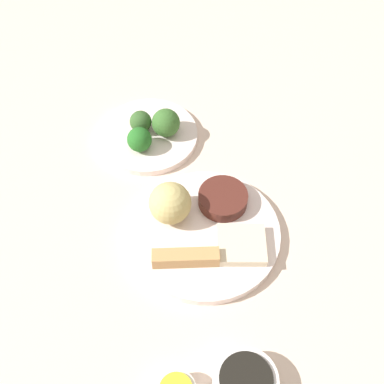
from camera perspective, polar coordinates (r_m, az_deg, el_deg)
name	(u,v)px	position (r m, az deg, el deg)	size (l,w,h in m)	color
tabletop	(236,249)	(0.86, 5.07, -6.51)	(2.20, 2.20, 0.02)	beige
main_plate	(205,233)	(0.85, 1.48, -4.76)	(0.26, 0.26, 0.02)	white
rice_scoop	(170,203)	(0.83, -2.54, -1.28)	(0.07, 0.07, 0.07)	tan
spring_roll	(186,258)	(0.80, -0.74, -7.57)	(0.11, 0.02, 0.03)	tan
crab_rangoon_wonton	(241,245)	(0.82, 5.65, -6.08)	(0.08, 0.07, 0.02)	beige
stir_fry_heap	(223,199)	(0.87, 3.58, -0.76)	(0.09, 0.09, 0.02)	#51231C
broccoli_plate	(148,135)	(0.99, -5.06, 6.50)	(0.20, 0.20, 0.01)	white
broccoli_floret_0	(141,122)	(0.98, -5.93, 8.06)	(0.04, 0.04, 0.04)	#355B2A
broccoli_floret_1	(139,140)	(0.95, -6.07, 6.03)	(0.05, 0.05, 0.05)	#246823
broccoli_floret_2	(166,123)	(0.97, -3.02, 7.96)	(0.06, 0.06, 0.06)	#38682B
soy_sauce_bowl	(245,382)	(0.75, 6.13, -20.96)	(0.09, 0.09, 0.03)	white
soy_sauce_bowl_liquid	(246,379)	(0.73, 6.26, -20.57)	(0.08, 0.08, 0.00)	black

